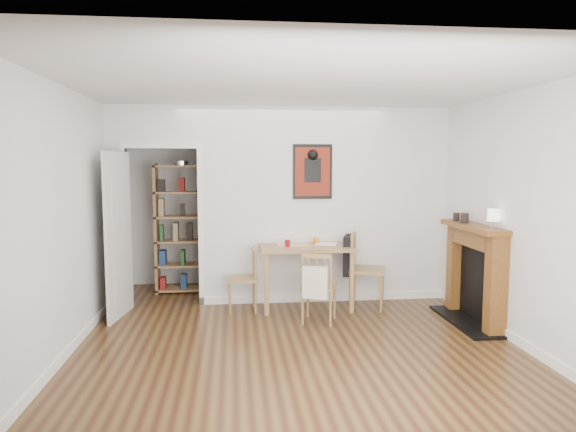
{
  "coord_description": "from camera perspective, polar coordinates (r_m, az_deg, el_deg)",
  "views": [
    {
      "loc": [
        -0.63,
        -5.36,
        1.86
      ],
      "look_at": [
        -0.0,
        0.6,
        1.24
      ],
      "focal_mm": 32.0,
      "sensor_mm": 36.0,
      "label": 1
    }
  ],
  "objects": [
    {
      "name": "bookshelf",
      "position": [
        7.54,
        -11.6,
        -1.43
      ],
      "size": [
        0.78,
        0.31,
        1.86
      ],
      "color": "#986C46",
      "rests_on": "ground"
    },
    {
      "name": "ceramic_jar_b",
      "position": [
        6.58,
        18.2,
        -0.09
      ],
      "size": [
        0.08,
        0.08,
        0.1
      ],
      "primitive_type": "cylinder",
      "color": "black",
      "rests_on": "fireplace"
    },
    {
      "name": "placemat",
      "position": [
        6.63,
        0.57,
        -3.21
      ],
      "size": [
        0.41,
        0.32,
        0.0
      ],
      "primitive_type": "cube",
      "rotation": [
        0.0,
        0.0,
        0.03
      ],
      "color": "beige",
      "rests_on": "dining_table"
    },
    {
      "name": "room_shell",
      "position": [
        6.77,
        0.19,
        1.11
      ],
      "size": [
        5.2,
        5.2,
        5.2
      ],
      "color": "silver",
      "rests_on": "ground"
    },
    {
      "name": "notebook",
      "position": [
        6.68,
        4.25,
        -3.1
      ],
      "size": [
        0.32,
        0.27,
        0.01
      ],
      "primitive_type": "cube",
      "rotation": [
        0.0,
        0.0,
        -0.28
      ],
      "color": "white",
      "rests_on": "dining_table"
    },
    {
      "name": "red_glass",
      "position": [
        6.48,
        -0.06,
        -3.05
      ],
      "size": [
        0.07,
        0.07,
        0.09
      ],
      "primitive_type": "cylinder",
      "color": "maroon",
      "rests_on": "dining_table"
    },
    {
      "name": "orange_fruit",
      "position": [
        6.72,
        3.15,
        -2.75
      ],
      "size": [
        0.08,
        0.08,
        0.08
      ],
      "primitive_type": "sphere",
      "color": "orange",
      "rests_on": "dining_table"
    },
    {
      "name": "fireplace",
      "position": [
        6.39,
        20.11,
        -5.72
      ],
      "size": [
        0.45,
        1.25,
        1.16
      ],
      "color": "brown",
      "rests_on": "ground"
    },
    {
      "name": "ceramic_jar_a",
      "position": [
        6.39,
        19.03,
        -0.21
      ],
      "size": [
        0.1,
        0.1,
        0.12
      ],
      "primitive_type": "cylinder",
      "color": "black",
      "rests_on": "fireplace"
    },
    {
      "name": "mantel_lamp",
      "position": [
        5.99,
        21.88,
        -0.02
      ],
      "size": [
        0.13,
        0.13,
        0.21
      ],
      "color": "silver",
      "rests_on": "fireplace"
    },
    {
      "name": "chair_front",
      "position": [
        6.07,
        3.43,
        -7.81
      ],
      "size": [
        0.54,
        0.57,
        0.84
      ],
      "color": "#9B7748",
      "rests_on": "ground"
    },
    {
      "name": "chair_left",
      "position": [
        6.52,
        -5.12,
        -7.04
      ],
      "size": [
        0.42,
        0.42,
        0.81
      ],
      "color": "#9B7748",
      "rests_on": "ground"
    },
    {
      "name": "dining_table",
      "position": [
        6.63,
        2.02,
        -4.09
      ],
      "size": [
        1.19,
        0.76,
        0.81
      ],
      "color": "#986C46",
      "rests_on": "ground"
    },
    {
      "name": "chair_right",
      "position": [
        6.71,
        8.62,
        -5.89
      ],
      "size": [
        0.66,
        0.61,
        0.96
      ],
      "color": "#9B7748",
      "rests_on": "ground"
    },
    {
      "name": "ground",
      "position": [
        5.71,
        0.68,
        -13.14
      ],
      "size": [
        5.2,
        5.2,
        0.0
      ],
      "primitive_type": "plane",
      "color": "#553B1B",
      "rests_on": "ground"
    }
  ]
}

